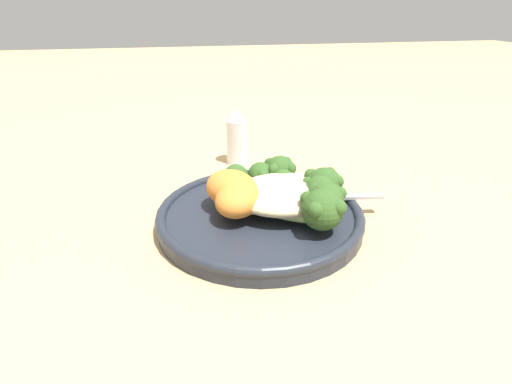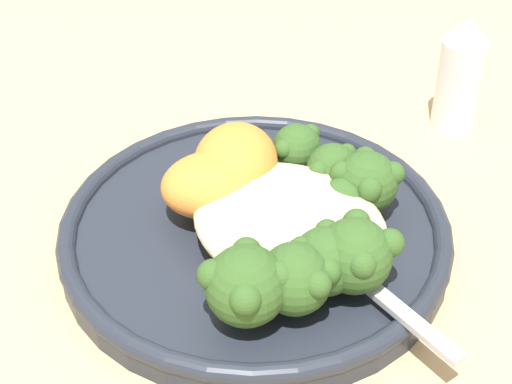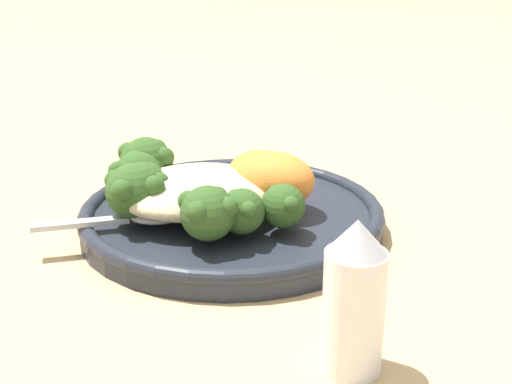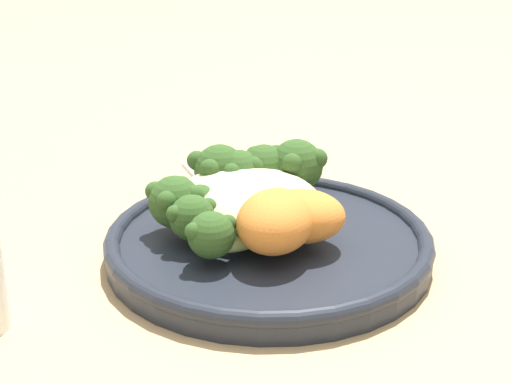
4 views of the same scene
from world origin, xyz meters
name	(u,v)px [view 1 (image 1 of 4)]	position (x,y,z in m)	size (l,w,h in m)	color
ground_plane	(244,225)	(0.00, 0.00, 0.00)	(4.00, 4.00, 0.00)	tan
plate	(260,216)	(-0.02, 0.00, 0.01)	(0.24, 0.24, 0.02)	#232833
quinoa_mound	(285,194)	(-0.05, 0.00, 0.04)	(0.12, 0.10, 0.03)	beige
broccoli_stalk_0	(312,209)	(-0.06, 0.05, 0.04)	(0.11, 0.09, 0.04)	#9EBC66
broccoli_stalk_1	(314,201)	(-0.07, 0.03, 0.04)	(0.12, 0.06, 0.04)	#9EBC66
broccoli_stalk_2	(312,194)	(-0.08, 0.01, 0.04)	(0.11, 0.04, 0.04)	#9EBC66
broccoli_stalk_3	(312,187)	(-0.08, 0.00, 0.04)	(0.13, 0.04, 0.04)	#9EBC66
broccoli_stalk_4	(271,189)	(-0.04, -0.02, 0.03)	(0.09, 0.08, 0.03)	#9EBC66
broccoli_stalk_5	(277,174)	(-0.05, -0.05, 0.04)	(0.08, 0.09, 0.04)	#9EBC66
broccoli_stalk_6	(258,183)	(-0.02, -0.04, 0.04)	(0.06, 0.11, 0.03)	#9EBC66
broccoli_stalk_7	(238,184)	(0.00, -0.04, 0.04)	(0.04, 0.10, 0.03)	#9EBC66
sweet_potato_chunk_0	(232,188)	(0.01, -0.01, 0.04)	(0.06, 0.05, 0.04)	orange
sweet_potato_chunk_1	(238,199)	(0.01, 0.01, 0.04)	(0.06, 0.05, 0.04)	orange
spoon	(316,195)	(-0.09, -0.01, 0.03)	(0.12, 0.04, 0.01)	#B7B7BC
salt_shaker	(237,137)	(-0.02, -0.20, 0.04)	(0.03, 0.03, 0.09)	white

